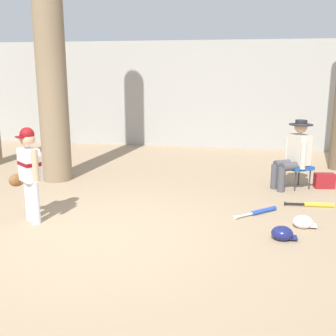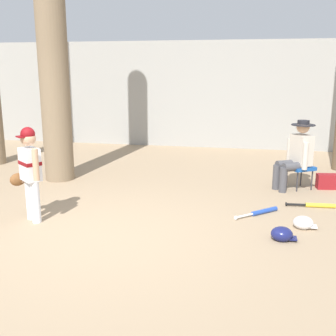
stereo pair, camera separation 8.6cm
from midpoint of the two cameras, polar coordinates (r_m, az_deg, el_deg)
ground_plane at (r=5.35m, az=-9.55°, el=-9.27°), size 60.00×60.00×0.00m
concrete_back_wall at (r=11.31m, az=1.62°, el=10.06°), size 18.00×0.36×2.77m
tree_near_player at (r=7.98m, az=-16.45°, el=18.79°), size 0.70×0.70×6.40m
young_ballplayer at (r=5.88m, az=-18.98°, el=-0.11°), size 0.59×0.41×1.31m
folding_stool at (r=7.59m, az=17.08°, el=0.02°), size 0.55×0.55×0.41m
seated_spectator at (r=7.48m, az=16.62°, el=2.02°), size 0.66×0.57×1.20m
handbag_beside_stool at (r=7.80m, az=20.37°, el=-1.65°), size 0.36×0.23×0.26m
bat_blue_youth at (r=6.20m, az=12.20°, el=-5.84°), size 0.62×0.57×0.07m
bat_yellow_trainer at (r=6.73m, az=19.16°, el=-4.76°), size 0.73×0.11×0.07m
batting_helmet_white at (r=5.81m, az=17.63°, el=-7.07°), size 0.31×0.24×0.18m
batting_helmet_navy at (r=5.34m, az=14.96°, el=-8.67°), size 0.31×0.24×0.18m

